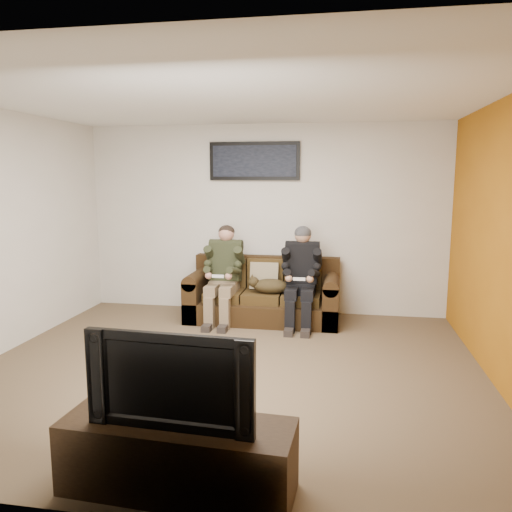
% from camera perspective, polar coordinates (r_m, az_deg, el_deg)
% --- Properties ---
extents(floor, '(5.00, 5.00, 0.00)m').
position_cam_1_polar(floor, '(5.09, -3.18, -12.73)').
color(floor, brown).
rests_on(floor, ground).
extents(ceiling, '(5.00, 5.00, 0.00)m').
position_cam_1_polar(ceiling, '(4.78, -3.47, 17.59)').
color(ceiling, silver).
rests_on(ceiling, ground).
extents(wall_back, '(5.00, 0.00, 5.00)m').
position_cam_1_polar(wall_back, '(6.96, 0.91, 4.20)').
color(wall_back, beige).
rests_on(wall_back, ground).
extents(wall_front, '(5.00, 0.00, 5.00)m').
position_cam_1_polar(wall_front, '(2.66, -14.47, -4.02)').
color(wall_front, beige).
rests_on(wall_front, ground).
extents(wall_right, '(0.00, 4.50, 4.50)m').
position_cam_1_polar(wall_right, '(4.85, 26.80, 1.11)').
color(wall_right, beige).
rests_on(wall_right, ground).
extents(accent_wall_right, '(0.00, 4.50, 4.50)m').
position_cam_1_polar(accent_wall_right, '(4.85, 26.68, 1.12)').
color(accent_wall_right, '#A15D10').
rests_on(accent_wall_right, ground).
extents(sofa, '(1.98, 0.86, 0.81)m').
position_cam_1_polar(sofa, '(6.69, 0.92, -4.63)').
color(sofa, black).
rests_on(sofa, ground).
extents(throw_pillow, '(0.38, 0.18, 0.38)m').
position_cam_1_polar(throw_pillow, '(6.67, 0.97, -2.29)').
color(throw_pillow, '#8E7D5D').
rests_on(throw_pillow, sofa).
extents(throw_blanket, '(0.41, 0.20, 0.07)m').
position_cam_1_polar(throw_blanket, '(6.95, -3.63, 0.11)').
color(throw_blanket, tan).
rests_on(throw_blanket, sofa).
extents(person_left, '(0.51, 0.87, 1.25)m').
position_cam_1_polar(person_left, '(6.55, -3.70, -1.48)').
color(person_left, '#79654C').
rests_on(person_left, sofa).
extents(person_right, '(0.51, 0.86, 1.26)m').
position_cam_1_polar(person_right, '(6.39, 5.20, -1.73)').
color(person_right, black).
rests_on(person_right, sofa).
extents(cat, '(0.66, 0.26, 0.24)m').
position_cam_1_polar(cat, '(6.45, 1.51, -3.40)').
color(cat, '#46371B').
rests_on(cat, sofa).
extents(framed_poster, '(1.25, 0.05, 0.52)m').
position_cam_1_polar(framed_poster, '(6.93, -0.19, 10.80)').
color(framed_poster, black).
rests_on(framed_poster, wall_back).
extents(tv_stand, '(1.43, 0.53, 0.44)m').
position_cam_1_polar(tv_stand, '(3.27, -8.94, -21.68)').
color(tv_stand, black).
rests_on(tv_stand, ground).
extents(television, '(1.01, 0.18, 0.58)m').
position_cam_1_polar(television, '(3.04, -9.19, -13.37)').
color(television, black).
rests_on(television, tv_stand).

